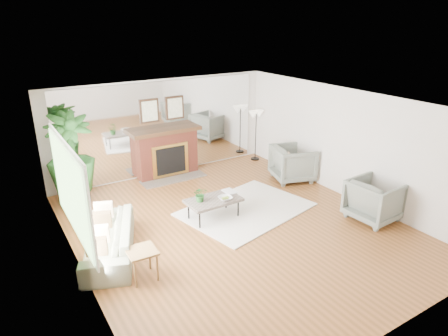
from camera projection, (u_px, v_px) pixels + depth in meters
ground at (236, 226)px, 8.06m from camera, size 7.00×7.00×0.00m
wall_left at (75, 205)px, 6.14m from camera, size 0.02×7.00×2.50m
wall_right at (346, 144)px, 9.09m from camera, size 0.02×7.00×2.50m
wall_back at (162, 128)px, 10.38m from camera, size 6.00×0.02×2.50m
mirror_panel at (163, 128)px, 10.37m from camera, size 5.40×0.04×2.40m
window_panel at (70, 190)px, 6.44m from camera, size 0.04×2.40×1.50m
fireplace at (167, 152)px, 10.41m from camera, size 1.85×0.83×2.05m
area_rug at (246, 209)px, 8.74m from camera, size 3.02×2.44×0.03m
coffee_table at (213, 201)px, 8.23m from camera, size 1.12×0.67×0.45m
sofa at (109, 239)px, 7.03m from camera, size 1.48×2.18×0.59m
armchair_back at (293, 163)px, 10.21m from camera, size 1.23×1.21×0.90m
armchair_front at (374, 200)px, 8.21m from camera, size 1.01×0.98×0.87m
side_table at (142, 255)px, 6.32m from camera, size 0.47×0.47×0.52m
potted_ficus at (71, 157)px, 8.63m from camera, size 1.01×1.01×2.09m
floor_lamp at (256, 118)px, 11.37m from camera, size 0.48×0.26×1.46m
tabletop_plant at (200, 194)px, 8.07m from camera, size 0.35×0.32×0.32m
fruit_bowl at (225, 198)px, 8.18m from camera, size 0.29×0.29×0.07m
book at (225, 193)px, 8.48m from camera, size 0.25×0.33×0.02m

